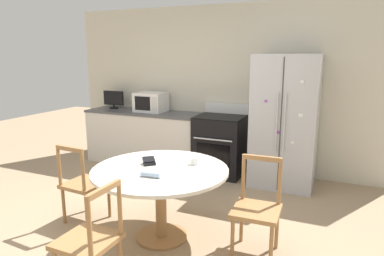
% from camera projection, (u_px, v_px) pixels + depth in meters
% --- Properties ---
extents(ground_plane, '(14.00, 14.00, 0.00)m').
position_uv_depth(ground_plane, '(130.00, 241.00, 3.43)').
color(ground_plane, '#9E8466').
extents(back_wall, '(5.20, 0.10, 2.60)m').
position_uv_depth(back_wall, '(219.00, 88.00, 5.54)').
color(back_wall, beige).
rests_on(back_wall, ground_plane).
extents(kitchen_counter, '(2.01, 0.64, 0.90)m').
position_uv_depth(kitchen_counter, '(145.00, 137.00, 5.86)').
color(kitchen_counter, silver).
rests_on(kitchen_counter, ground_plane).
extents(refrigerator, '(0.86, 0.76, 1.84)m').
position_uv_depth(refrigerator, '(285.00, 121.00, 4.78)').
color(refrigerator, '#B2B5BA').
rests_on(refrigerator, ground_plane).
extents(oven_range, '(0.72, 0.68, 1.08)m').
position_uv_depth(oven_range, '(220.00, 145.00, 5.30)').
color(oven_range, black).
rests_on(oven_range, ground_plane).
extents(microwave, '(0.49, 0.40, 0.32)m').
position_uv_depth(microwave, '(151.00, 102.00, 5.72)').
color(microwave, white).
rests_on(microwave, kitchen_counter).
extents(countertop_tv, '(0.39, 0.16, 0.31)m').
position_uv_depth(countertop_tv, '(114.00, 99.00, 6.06)').
color(countertop_tv, black).
rests_on(countertop_tv, kitchen_counter).
extents(dining_table, '(1.34, 1.34, 0.74)m').
position_uv_depth(dining_table, '(161.00, 180.00, 3.37)').
color(dining_table, beige).
rests_on(dining_table, ground_plane).
extents(dining_chair_near, '(0.43, 0.43, 0.90)m').
position_uv_depth(dining_chair_near, '(90.00, 241.00, 2.61)').
color(dining_chair_near, '#9E7042').
rests_on(dining_chair_near, ground_plane).
extents(dining_chair_left, '(0.45, 0.45, 0.90)m').
position_uv_depth(dining_chair_left, '(84.00, 184.00, 3.76)').
color(dining_chair_left, '#9E7042').
rests_on(dining_chair_left, ground_plane).
extents(dining_chair_right, '(0.43, 0.43, 0.90)m').
position_uv_depth(dining_chair_right, '(257.00, 209.00, 3.15)').
color(dining_chair_right, '#9E7042').
rests_on(dining_chair_right, ground_plane).
extents(candle_glass, '(0.08, 0.08, 0.08)m').
position_uv_depth(candle_glass, '(194.00, 161.00, 3.47)').
color(candle_glass, silver).
rests_on(candle_glass, dining_table).
extents(folded_napkin, '(0.19, 0.07, 0.05)m').
position_uv_depth(folded_napkin, '(151.00, 174.00, 3.11)').
color(folded_napkin, '#A3BCDB').
rests_on(folded_napkin, dining_table).
extents(wallet, '(0.17, 0.17, 0.07)m').
position_uv_depth(wallet, '(149.00, 162.00, 3.48)').
color(wallet, black).
rests_on(wallet, dining_table).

